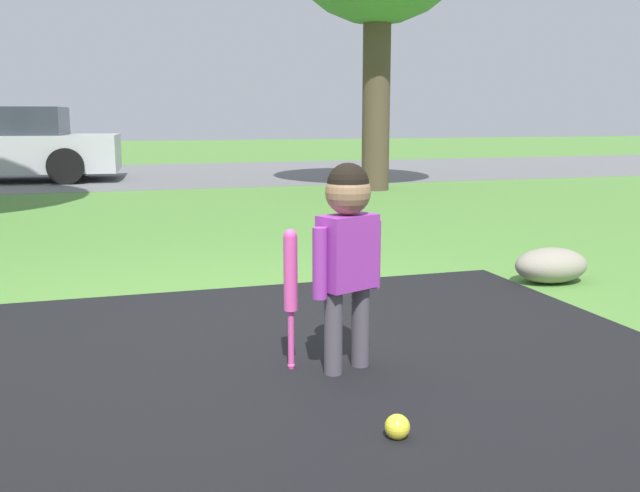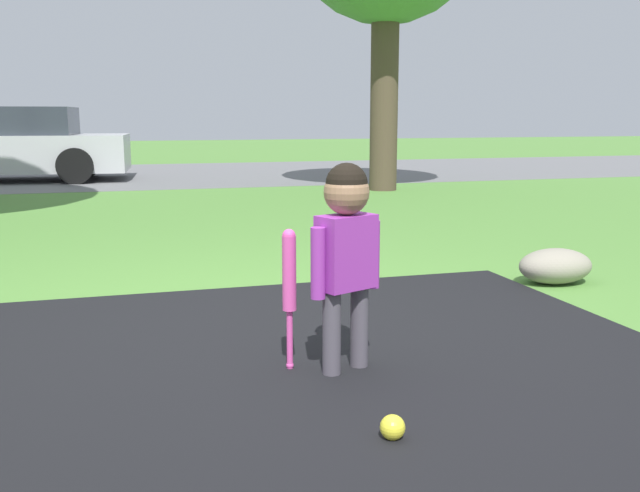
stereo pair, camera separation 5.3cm
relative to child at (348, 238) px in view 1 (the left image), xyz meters
The scene contains 6 objects.
ground_plane 0.92m from the child, 111.97° to the left, with size 60.00×60.00×0.00m, color #518438.
street_strip 11.19m from the child, 91.36° to the left, with size 40.00×6.00×0.01m.
child is the anchor object (origin of this frame).
baseball_bat 0.31m from the child, 159.74° to the left, with size 0.06×0.06×0.63m.
sports_ball 0.89m from the child, 94.78° to the right, with size 0.09×0.09×0.09m.
edging_rock 2.26m from the child, 32.35° to the left, with size 0.51×0.35×0.24m.
Camera 1 is at (-0.73, -3.49, 1.11)m, focal length 40.00 mm.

